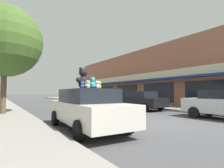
# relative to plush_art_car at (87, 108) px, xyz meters

# --- Properties ---
(ground_plane) EXTENTS (260.00, 260.00, 0.00)m
(ground_plane) POSITION_rel_plush_art_car_xyz_m (3.40, -0.66, -0.80)
(ground_plane) COLOR #424244
(storefront_row) EXTENTS (11.74, 32.12, 6.62)m
(storefront_row) POSITION_rel_plush_art_car_xyz_m (16.89, 9.50, 2.51)
(storefront_row) COLOR #9E6047
(storefront_row) RESTS_ON ground_plane
(plush_art_car) EXTENTS (2.06, 4.80, 1.52)m
(plush_art_car) POSITION_rel_plush_art_car_xyz_m (0.00, 0.00, 0.00)
(plush_art_car) COLOR beige
(plush_art_car) RESTS_ON ground_plane
(teddy_bear_giant) EXTENTS (0.65, 0.45, 0.85)m
(teddy_bear_giant) POSITION_rel_plush_art_car_xyz_m (-0.10, 0.17, 1.13)
(teddy_bear_giant) COLOR black
(teddy_bear_giant) RESTS_ON plush_art_car
(teddy_bear_white) EXTENTS (0.22, 0.17, 0.29)m
(teddy_bear_white) POSITION_rel_plush_art_car_xyz_m (0.16, -0.53, 0.86)
(teddy_bear_white) COLOR white
(teddy_bear_white) RESTS_ON plush_art_car
(teddy_bear_blue) EXTENTS (0.18, 0.19, 0.27)m
(teddy_bear_blue) POSITION_rel_plush_art_car_xyz_m (-0.33, -0.31, 0.85)
(teddy_bear_blue) COLOR blue
(teddy_bear_blue) RESTS_ON plush_art_car
(teddy_bear_brown) EXTENTS (0.16, 0.19, 0.26)m
(teddy_bear_brown) POSITION_rel_plush_art_car_xyz_m (-0.20, -0.34, 0.85)
(teddy_bear_brown) COLOR olive
(teddy_bear_brown) RESTS_ON plush_art_car
(teddy_bear_cream) EXTENTS (0.22, 0.16, 0.29)m
(teddy_bear_cream) POSITION_rel_plush_art_car_xyz_m (-0.23, -0.56, 0.86)
(teddy_bear_cream) COLOR beige
(teddy_bear_cream) RESTS_ON plush_art_car
(teddy_bear_yellow) EXTENTS (0.20, 0.20, 0.30)m
(teddy_bear_yellow) POSITION_rel_plush_art_car_xyz_m (0.37, -0.32, 0.87)
(teddy_bear_yellow) COLOR yellow
(teddy_bear_yellow) RESTS_ON plush_art_car
(teddy_bear_teal) EXTENTS (0.28, 0.18, 0.36)m
(teddy_bear_teal) POSITION_rel_plush_art_car_xyz_m (-0.35, -1.14, 0.90)
(teddy_bear_teal) COLOR teal
(teddy_bear_teal) RESTS_ON plush_art_car
(parked_car_far_center) EXTENTS (1.85, 4.52, 1.48)m
(parked_car_far_center) POSITION_rel_plush_art_car_xyz_m (6.98, 4.60, -0.02)
(parked_car_far_center) COLOR black
(parked_car_far_center) RESTS_ON ground_plane
(parked_car_far_right) EXTENTS (1.87, 4.69, 1.58)m
(parked_car_far_right) POSITION_rel_plush_art_car_xyz_m (6.98, 12.41, 0.05)
(parked_car_far_right) COLOR maroon
(parked_car_far_right) RESTS_ON ground_plane
(street_tree) EXTENTS (4.25, 4.25, 6.40)m
(street_tree) POSITION_rel_plush_art_car_xyz_m (-2.56, 5.90, 3.64)
(street_tree) COLOR brown
(street_tree) RESTS_ON sidewalk_near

